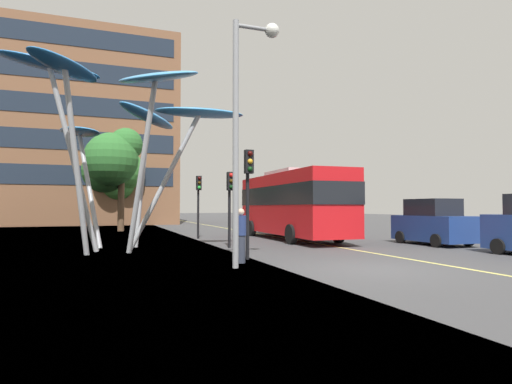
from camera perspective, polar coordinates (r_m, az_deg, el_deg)
ground at (r=12.55m, az=13.11°, el=-10.34°), size 120.00×240.00×0.10m
red_bus at (r=23.75m, az=4.77°, el=-1.30°), size 2.98×10.60×3.81m
leaf_sculpture at (r=19.02m, az=-17.72°, el=10.30°), size 9.74×10.31×7.72m
traffic_light_kerb_near at (r=14.49m, az=-1.01°, el=1.58°), size 0.28×0.42×3.71m
traffic_light_kerb_far at (r=18.66m, az=-3.48°, el=-0.10°), size 0.28×0.42×3.31m
traffic_light_island_mid at (r=24.43m, az=-7.65°, el=-0.15°), size 0.28×0.42×3.55m
car_parked_mid at (r=22.03m, az=22.48°, el=-3.88°), size 2.01×3.88×2.17m
street_lamp at (r=12.98m, az=-1.34°, el=11.11°), size 1.47×0.44×7.41m
tree_pavement_near at (r=33.15m, az=-18.77°, el=3.83°), size 4.32×5.36×7.57m
tree_pavement_far at (r=43.63m, az=-17.78°, el=2.14°), size 5.04×4.19×7.27m
pedestrian at (r=13.69m, az=-2.02°, el=-5.82°), size 0.34×0.34×1.73m
backdrop_building at (r=49.88m, az=-24.91°, el=7.59°), size 23.95×10.54×19.92m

